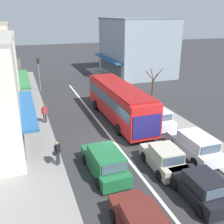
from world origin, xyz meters
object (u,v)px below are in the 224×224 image
at_px(hatchback_behind_bus_near, 201,188).
at_px(parked_wagon_kerb_front, 195,145).
at_px(city_bus, 119,100).
at_px(parked_hatchback_kerb_second, 157,119).
at_px(hatchback_adjacent_lane_lead, 164,159).
at_px(street_tree_right, 153,89).
at_px(pedestrian_browsing_midblock, 45,113).
at_px(traffic_light_downstreet, 39,69).
at_px(pedestrian_with_handbag_near, 57,152).
at_px(wagon_behind_bus_mid, 105,162).

xyz_separation_m(hatchback_behind_bus_near, parked_wagon_kerb_front, (2.52, 3.97, 0.04)).
height_order(city_bus, parked_hatchback_kerb_second, city_bus).
xyz_separation_m(city_bus, hatchback_adjacent_lane_lead, (-0.28, -8.47, -1.17)).
bearing_deg(street_tree_right, pedestrian_browsing_midblock, -175.33).
distance_m(parked_wagon_kerb_front, street_tree_right, 10.15).
height_order(parked_wagon_kerb_front, traffic_light_downstreet, traffic_light_downstreet).
height_order(hatchback_behind_bus_near, parked_wagon_kerb_front, parked_wagon_kerb_front).
height_order(parked_wagon_kerb_front, parked_hatchback_kerb_second, parked_wagon_kerb_front).
xyz_separation_m(hatchback_adjacent_lane_lead, parked_wagon_kerb_front, (2.84, 0.76, 0.04)).
relative_size(city_bus, pedestrian_with_handbag_near, 6.68).
xyz_separation_m(parked_hatchback_kerb_second, traffic_light_downstreet, (-8.48, 14.39, 2.15)).
bearing_deg(parked_wagon_kerb_front, city_bus, 108.40).
bearing_deg(parked_hatchback_kerb_second, parked_wagon_kerb_front, -89.90).
bearing_deg(pedestrian_with_handbag_near, pedestrian_browsing_midblock, 90.11).
distance_m(hatchback_adjacent_lane_lead, traffic_light_downstreet, 21.29).
height_order(hatchback_behind_bus_near, pedestrian_with_handbag_near, pedestrian_with_handbag_near).
relative_size(city_bus, wagon_behind_bus_mid, 2.39).
distance_m(wagon_behind_bus_mid, pedestrian_browsing_midblock, 9.37).
xyz_separation_m(parked_hatchback_kerb_second, street_tree_right, (1.96, 4.63, 1.18)).
distance_m(traffic_light_downstreet, pedestrian_browsing_midblock, 10.82).
height_order(wagon_behind_bus_mid, hatchback_adjacent_lane_lead, wagon_behind_bus_mid).
bearing_deg(parked_wagon_kerb_front, pedestrian_with_handbag_near, 169.56).
distance_m(parked_wagon_kerb_front, parked_hatchback_kerb_second, 5.26).
relative_size(parked_wagon_kerb_front, pedestrian_browsing_midblock, 2.77).
relative_size(city_bus, parked_wagon_kerb_front, 2.41).
xyz_separation_m(hatchback_adjacent_lane_lead, parked_hatchback_kerb_second, (2.83, 6.02, 0.00)).
bearing_deg(city_bus, wagon_behind_bus_mid, -116.71).
bearing_deg(parked_wagon_kerb_front, hatchback_adjacent_lane_lead, -165.08).
bearing_deg(parked_hatchback_kerb_second, city_bus, 136.24).
height_order(hatchback_behind_bus_near, traffic_light_downstreet, traffic_light_downstreet).
xyz_separation_m(traffic_light_downstreet, pedestrian_browsing_midblock, (-0.56, -10.66, -1.79)).
xyz_separation_m(traffic_light_downstreet, pedestrian_with_handbag_near, (-0.55, -17.99, -1.79)).
bearing_deg(street_tree_right, hatchback_behind_bus_near, -107.88).
xyz_separation_m(pedestrian_with_handbag_near, pedestrian_browsing_midblock, (-0.01, 7.33, -0.00)).
bearing_deg(wagon_behind_bus_mid, street_tree_right, 49.70).
xyz_separation_m(wagon_behind_bus_mid, traffic_light_downstreet, (-2.05, 19.66, 2.11)).
distance_m(hatchback_adjacent_lane_lead, street_tree_right, 11.74).
xyz_separation_m(city_bus, street_tree_right, (4.51, 2.19, 0.01)).
distance_m(wagon_behind_bus_mid, parked_wagon_kerb_front, 6.44).
relative_size(hatchback_behind_bus_near, hatchback_adjacent_lane_lead, 0.98).
bearing_deg(hatchback_behind_bus_near, pedestrian_browsing_midblock, 116.74).
height_order(city_bus, pedestrian_browsing_midblock, city_bus).
distance_m(traffic_light_downstreet, pedestrian_with_handbag_near, 18.09).
distance_m(parked_wagon_kerb_front, traffic_light_downstreet, 21.52).
distance_m(city_bus, street_tree_right, 5.02).
height_order(hatchback_adjacent_lane_lead, street_tree_right, street_tree_right).
height_order(parked_hatchback_kerb_second, pedestrian_with_handbag_near, pedestrian_with_handbag_near).
bearing_deg(pedestrian_with_handbag_near, parked_wagon_kerb_front, -10.44).
bearing_deg(street_tree_right, wagon_behind_bus_mid, -130.30).
relative_size(hatchback_adjacent_lane_lead, pedestrian_with_handbag_near, 2.31).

